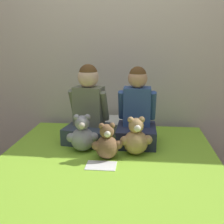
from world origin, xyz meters
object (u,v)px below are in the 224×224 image
teddy_bear_held_by_right_child (136,139)px  sign_card (101,166)px  teddy_bear_between_children (107,144)px  bed (106,196)px  teddy_bear_held_by_left_child (82,136)px  child_on_right (137,115)px  pillow_at_headboard (116,125)px  child_on_left (88,110)px

teddy_bear_held_by_right_child → sign_card: bearing=-146.4°
teddy_bear_between_children → sign_card: (-0.02, -0.14, -0.11)m
bed → teddy_bear_held_by_left_child: bearing=130.6°
child_on_right → teddy_bear_held_by_right_child: size_ratio=2.16×
pillow_at_headboard → sign_card: size_ratio=2.25×
child_on_left → sign_card: bearing=-59.9°
teddy_bear_held_by_right_child → child_on_right: bearing=78.4°
teddy_bear_held_by_right_child → teddy_bear_between_children: bearing=-166.1°
bed → teddy_bear_between_children: teddy_bear_between_children is taller
teddy_bear_held_by_left_child → sign_card: teddy_bear_held_by_left_child is taller
bed → child_on_right: 0.71m
child_on_right → teddy_bear_held_by_right_child: bearing=-90.0°
bed → child_on_right: bearing=67.6°
child_on_right → pillow_at_headboard: size_ratio=1.35×
teddy_bear_between_children → child_on_right: bearing=45.9°
teddy_bear_held_by_right_child → teddy_bear_between_children: 0.23m
teddy_bear_between_children → sign_card: bearing=-114.3°
child_on_right → teddy_bear_held_by_left_child: bearing=-151.0°
teddy_bear_held_by_left_child → sign_card: bearing=-65.3°
sign_card → pillow_at_headboard: bearing=87.6°
child_on_right → teddy_bear_held_by_left_child: size_ratio=2.16×
bed → teddy_bear_between_children: bearing=93.6°
teddy_bear_held_by_left_child → teddy_bear_held_by_right_child: size_ratio=1.00×
pillow_at_headboard → child_on_left: bearing=-127.0°
sign_card → teddy_bear_held_by_right_child: bearing=45.3°
child_on_left → teddy_bear_held_by_right_child: bearing=-21.8°
teddy_bear_between_children → sign_card: 0.18m
child_on_right → teddy_bear_between_children: child_on_right is taller
teddy_bear_held_by_right_child → pillow_at_headboard: (-0.20, 0.54, -0.07)m
teddy_bear_held_by_left_child → teddy_bear_between_children: teddy_bear_held_by_left_child is taller
teddy_bear_held_by_left_child → teddy_bear_held_by_right_child: (0.42, -0.03, 0.00)m
bed → sign_card: sign_card is taller
child_on_right → teddy_bear_held_by_left_child: child_on_right is taller
bed → teddy_bear_between_children: (-0.01, 0.13, 0.35)m
bed → child_on_left: 0.73m
child_on_left → pillow_at_headboard: child_on_left is taller
teddy_bear_held_by_right_child → sign_card: teddy_bear_held_by_right_child is taller
teddy_bear_held_by_right_child → teddy_bear_between_children: size_ratio=1.09×
child_on_left → bed: bearing=-56.2°
child_on_left → child_on_right: bearing=10.3°
child_on_left → teddy_bear_between_children: bearing=-50.1°
child_on_right → bed: bearing=-112.6°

